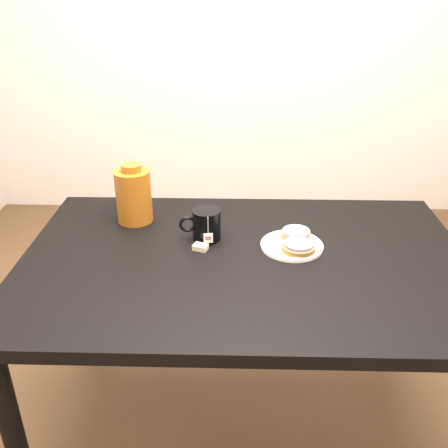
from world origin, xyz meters
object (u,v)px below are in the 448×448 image
at_px(bagel_back, 296,234).
at_px(teabag_pouch, 200,247).
at_px(mug, 206,224).
at_px(bagel_front, 298,247).
at_px(plate, 292,245).
at_px(bagel_package, 134,195).
at_px(table, 245,279).

xyz_separation_m(bagel_back, teabag_pouch, (-0.31, -0.07, -0.02)).
xyz_separation_m(bagel_back, mug, (-0.30, 0.00, 0.03)).
height_order(bagel_front, mug, mug).
distance_m(plate, bagel_back, 0.05).
xyz_separation_m(plate, teabag_pouch, (-0.29, -0.02, 0.00)).
height_order(plate, bagel_package, bagel_package).
relative_size(table, bagel_front, 9.55).
distance_m(table, teabag_pouch, 0.18).
distance_m(bagel_front, bagel_package, 0.60).
bearing_deg(teabag_pouch, bagel_back, 12.68).
height_order(bagel_back, teabag_pouch, bagel_back).
xyz_separation_m(plate, mug, (-0.28, 0.05, 0.05)).
xyz_separation_m(table, mug, (-0.13, 0.12, 0.14)).
height_order(table, teabag_pouch, teabag_pouch).
height_order(table, mug, mug).
xyz_separation_m(table, plate, (0.15, 0.07, 0.09)).
xyz_separation_m(table, teabag_pouch, (-0.14, 0.04, 0.09)).
relative_size(table, teabag_pouch, 31.11).
xyz_separation_m(bagel_back, bagel_front, (-0.00, -0.09, -0.00)).
height_order(table, bagel_front, bagel_front).
height_order(table, bagel_package, bagel_package).
relative_size(bagel_back, mug, 0.73).
relative_size(plate, bagel_package, 0.95).
bearing_deg(bagel_front, plate, 111.69).
bearing_deg(teabag_pouch, plate, 4.83).
bearing_deg(bagel_front, bagel_back, 89.28).
bearing_deg(table, bagel_package, 147.38).
height_order(bagel_front, bagel_package, bagel_package).
distance_m(table, bagel_package, 0.50).
relative_size(bagel_back, teabag_pouch, 2.36).
relative_size(table, mug, 9.68).
bearing_deg(bagel_back, mug, 179.05).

